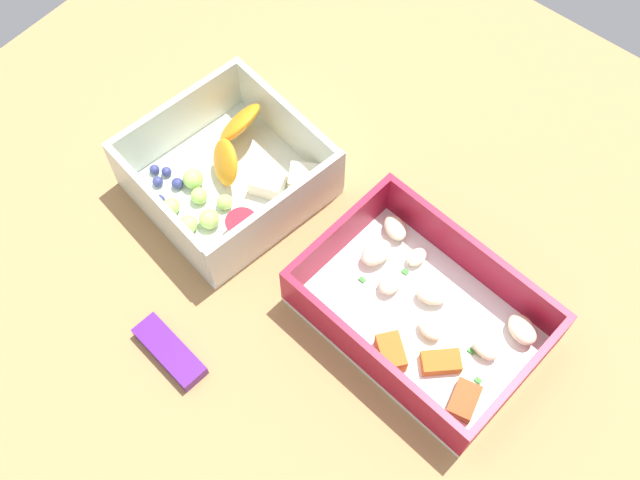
# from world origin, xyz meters

# --- Properties ---
(table_surface) EXTENTS (0.80, 0.80, 0.02)m
(table_surface) POSITION_xyz_m (0.00, 0.00, 0.01)
(table_surface) COLOR #9E7547
(table_surface) RESTS_ON ground
(pasta_container) EXTENTS (0.20, 0.15, 0.05)m
(pasta_container) POSITION_xyz_m (-0.12, -0.02, 0.04)
(pasta_container) COLOR white
(pasta_container) RESTS_ON table_surface
(fruit_bowl) EXTENTS (0.17, 0.17, 0.06)m
(fruit_bowl) POSITION_xyz_m (0.09, -0.01, 0.04)
(fruit_bowl) COLOR silver
(fruit_bowl) RESTS_ON table_surface
(candy_bar) EXTENTS (0.07, 0.03, 0.01)m
(candy_bar) POSITION_xyz_m (0.02, 0.14, 0.03)
(candy_bar) COLOR #51197A
(candy_bar) RESTS_ON table_surface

